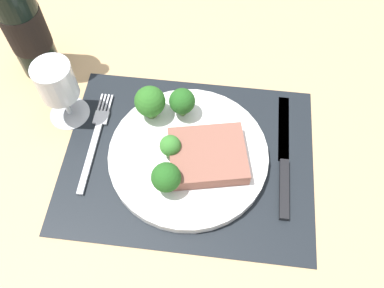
# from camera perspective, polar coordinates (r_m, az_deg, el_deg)

# --- Properties ---
(ground_plane) EXTENTS (1.40, 1.10, 0.03)m
(ground_plane) POSITION_cam_1_polar(r_m,az_deg,el_deg) (0.67, -0.50, -2.64)
(ground_plane) COLOR tan
(placemat) EXTENTS (0.40, 0.31, 0.00)m
(placemat) POSITION_cam_1_polar(r_m,az_deg,el_deg) (0.66, -0.51, -1.96)
(placemat) COLOR black
(placemat) RESTS_ON ground_plane
(plate) EXTENTS (0.25, 0.25, 0.02)m
(plate) POSITION_cam_1_polar(r_m,az_deg,el_deg) (0.65, -0.52, -1.56)
(plate) COLOR white
(plate) RESTS_ON placemat
(steak) EXTENTS (0.14, 0.12, 0.02)m
(steak) POSITION_cam_1_polar(r_m,az_deg,el_deg) (0.62, 2.21, -1.65)
(steak) COLOR #8C5647
(steak) RESTS_ON plate
(broccoli_near_steak) EXTENTS (0.05, 0.05, 0.06)m
(broccoli_near_steak) POSITION_cam_1_polar(r_m,az_deg,el_deg) (0.66, -5.94, 5.93)
(broccoli_near_steak) COLOR #5B8942
(broccoli_near_steak) RESTS_ON plate
(broccoli_front_edge) EXTENTS (0.04, 0.04, 0.05)m
(broccoli_front_edge) POSITION_cam_1_polar(r_m,az_deg,el_deg) (0.59, -3.66, -4.75)
(broccoli_front_edge) COLOR #6B994C
(broccoli_front_edge) RESTS_ON plate
(broccoli_near_fork) EXTENTS (0.04, 0.04, 0.05)m
(broccoli_near_fork) POSITION_cam_1_polar(r_m,az_deg,el_deg) (0.66, -1.40, 6.01)
(broccoli_near_fork) COLOR #5B8942
(broccoli_near_fork) RESTS_ON plate
(broccoli_back_left) EXTENTS (0.03, 0.03, 0.04)m
(broccoli_back_left) POSITION_cam_1_polar(r_m,az_deg,el_deg) (0.62, -3.08, -0.30)
(broccoli_back_left) COLOR #5B8942
(broccoli_back_left) RESTS_ON plate
(fork) EXTENTS (0.02, 0.19, 0.01)m
(fork) POSITION_cam_1_polar(r_m,az_deg,el_deg) (0.69, -13.49, 0.64)
(fork) COLOR silver
(fork) RESTS_ON placemat
(knife) EXTENTS (0.02, 0.23, 0.01)m
(knife) POSITION_cam_1_polar(r_m,az_deg,el_deg) (0.66, 12.84, -2.70)
(knife) COLOR black
(knife) RESTS_ON placemat
(wine_bottle) EXTENTS (0.07, 0.07, 0.32)m
(wine_bottle) POSITION_cam_1_polar(r_m,az_deg,el_deg) (0.74, -22.84, 15.68)
(wine_bottle) COLOR black
(wine_bottle) RESTS_ON ground_plane
(wine_glass) EXTENTS (0.07, 0.07, 0.12)m
(wine_glass) POSITION_cam_1_polar(r_m,az_deg,el_deg) (0.67, -18.45, 7.90)
(wine_glass) COLOR silver
(wine_glass) RESTS_ON ground_plane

